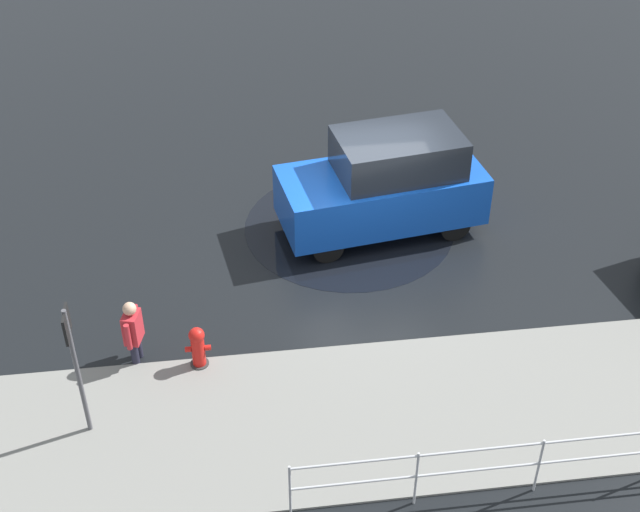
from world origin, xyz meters
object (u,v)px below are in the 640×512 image
object	(u,v)px
moving_hatchback	(386,184)
fire_hydrant	(198,348)
sign_post	(74,355)
pedestrian	(133,329)

from	to	relation	value
moving_hatchback	fire_hydrant	distance (m)	5.14
moving_hatchback	sign_post	bearing A→B (deg)	40.93
moving_hatchback	sign_post	world-z (taller)	sign_post
fire_hydrant	pedestrian	world-z (taller)	pedestrian
moving_hatchback	fire_hydrant	bearing A→B (deg)	43.13
sign_post	pedestrian	bearing A→B (deg)	-114.26
fire_hydrant	sign_post	bearing A→B (deg)	35.47
moving_hatchback	pedestrian	distance (m)	5.74
moving_hatchback	pedestrian	bearing A→B (deg)	34.17
fire_hydrant	moving_hatchback	bearing A→B (deg)	-136.87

